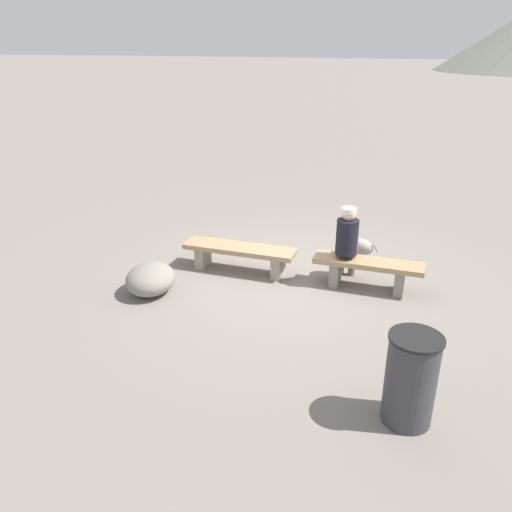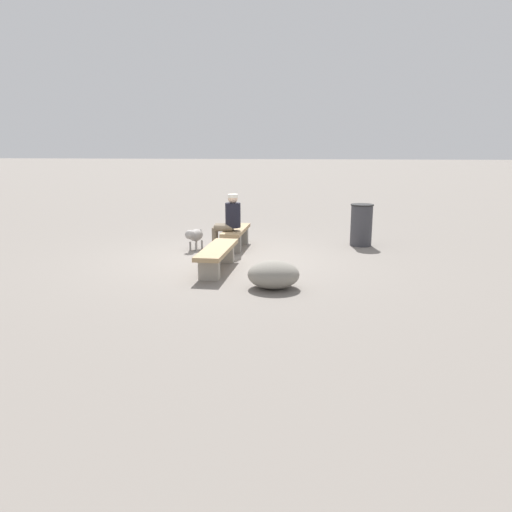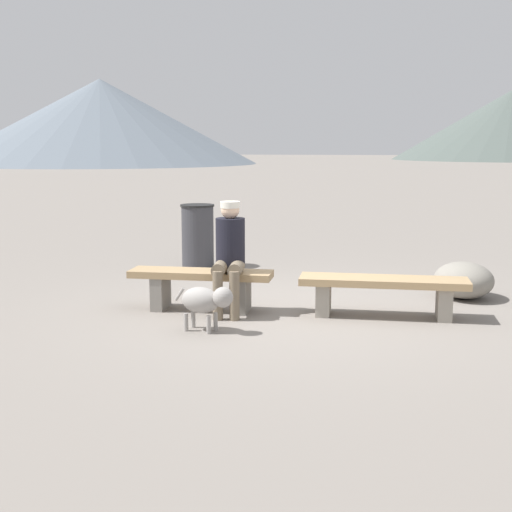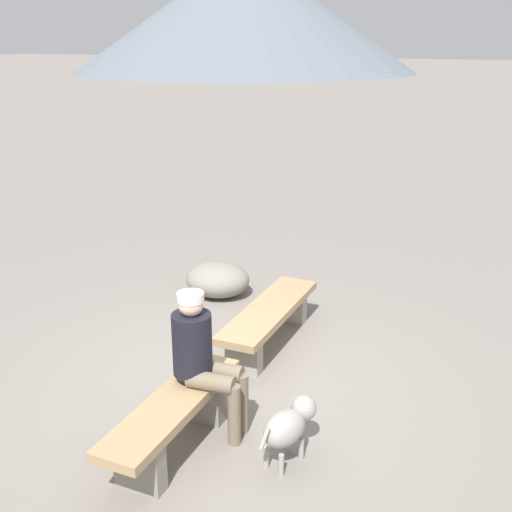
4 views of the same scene
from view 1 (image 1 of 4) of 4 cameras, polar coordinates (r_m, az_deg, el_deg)
ground at (r=7.99m, az=4.76°, el=-2.98°), size 210.00×210.00×0.06m
bench_left at (r=8.15m, az=-1.86°, el=0.32°), size 1.83×0.50×0.44m
bench_right at (r=7.76m, az=12.50°, el=-1.46°), size 1.63×0.44×0.46m
seated_person at (r=7.72m, az=10.26°, el=1.89°), size 0.37×0.62×1.26m
dog at (r=8.59m, az=11.48°, el=1.12°), size 0.65×0.36×0.47m
trash_bin at (r=5.22m, az=17.07°, el=-13.17°), size 0.52×0.52×0.96m
boulder at (r=7.66m, az=-11.82°, el=-2.55°), size 0.84×0.94×0.44m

